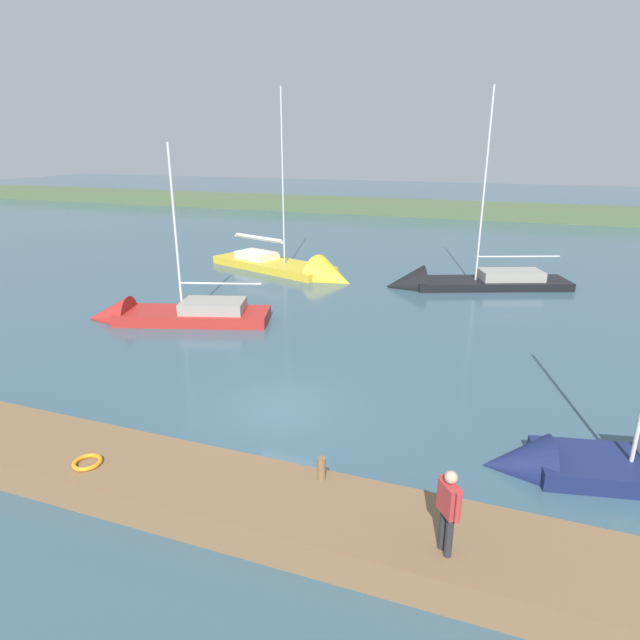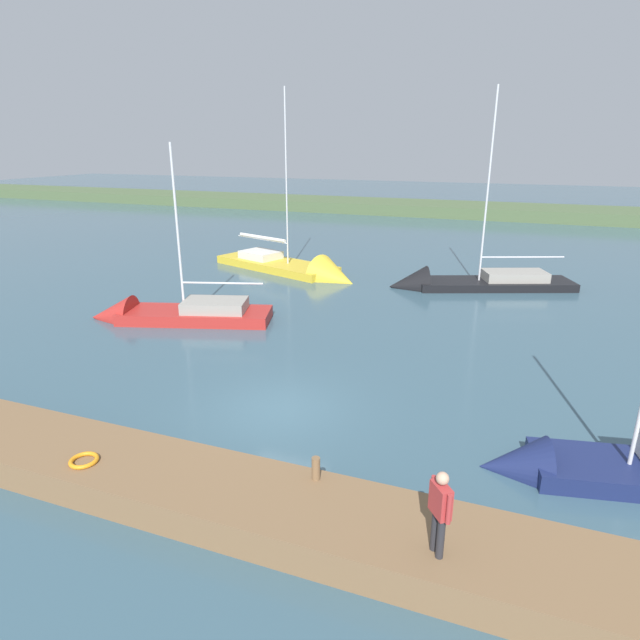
{
  "view_description": "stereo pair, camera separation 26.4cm",
  "coord_description": "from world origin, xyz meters",
  "px_view_note": "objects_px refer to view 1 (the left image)",
  "views": [
    {
      "loc": [
        -5.96,
        13.03,
        7.7
      ],
      "look_at": [
        0.11,
        -3.88,
        1.63
      ],
      "focal_mm": 29.59,
      "sensor_mm": 36.0,
      "label": 1
    },
    {
      "loc": [
        -6.21,
        12.94,
        7.7
      ],
      "look_at": [
        0.11,
        -3.88,
        1.63
      ],
      "focal_mm": 29.59,
      "sensor_mm": 36.0,
      "label": 2
    }
  ],
  "objects_px": {
    "person_on_dock": "(448,507)",
    "mooring_post_near": "(321,468)",
    "sailboat_far_right": "(165,318)",
    "sailboat_far_left": "(613,472)",
    "sailboat_inner_slip": "(297,272)",
    "sailboat_outer_mooring": "(459,284)",
    "life_ring_buoy": "(87,462)"
  },
  "relations": [
    {
      "from": "person_on_dock",
      "to": "mooring_post_near",
      "type": "bearing_deg",
      "value": -62.22
    },
    {
      "from": "sailboat_far_right",
      "to": "mooring_post_near",
      "type": "bearing_deg",
      "value": 121.55
    },
    {
      "from": "sailboat_far_right",
      "to": "person_on_dock",
      "type": "bearing_deg",
      "value": 124.45
    },
    {
      "from": "sailboat_far_left",
      "to": "sailboat_far_right",
      "type": "relative_size",
      "value": 0.89
    },
    {
      "from": "mooring_post_near",
      "to": "person_on_dock",
      "type": "bearing_deg",
      "value": 155.32
    },
    {
      "from": "mooring_post_near",
      "to": "sailboat_far_left",
      "type": "bearing_deg",
      "value": -151.21
    },
    {
      "from": "sailboat_inner_slip",
      "to": "sailboat_outer_mooring",
      "type": "bearing_deg",
      "value": 20.04
    },
    {
      "from": "sailboat_far_left",
      "to": "person_on_dock",
      "type": "xyz_separation_m",
      "value": [
        3.49,
        4.74,
        1.56
      ]
    },
    {
      "from": "sailboat_inner_slip",
      "to": "person_on_dock",
      "type": "height_order",
      "value": "sailboat_inner_slip"
    },
    {
      "from": "sailboat_inner_slip",
      "to": "life_ring_buoy",
      "type": "bearing_deg",
      "value": -60.73
    },
    {
      "from": "mooring_post_near",
      "to": "life_ring_buoy",
      "type": "height_order",
      "value": "mooring_post_near"
    },
    {
      "from": "sailboat_inner_slip",
      "to": "person_on_dock",
      "type": "relative_size",
      "value": 7.2
    },
    {
      "from": "life_ring_buoy",
      "to": "person_on_dock",
      "type": "height_order",
      "value": "person_on_dock"
    },
    {
      "from": "life_ring_buoy",
      "to": "sailboat_inner_slip",
      "type": "xyz_separation_m",
      "value": [
        3.6,
        -21.54,
        -0.71
      ]
    },
    {
      "from": "life_ring_buoy",
      "to": "sailboat_outer_mooring",
      "type": "relative_size",
      "value": 0.06
    },
    {
      "from": "sailboat_outer_mooring",
      "to": "person_on_dock",
      "type": "bearing_deg",
      "value": 73.81
    },
    {
      "from": "mooring_post_near",
      "to": "sailboat_far_left",
      "type": "relative_size",
      "value": 0.07
    },
    {
      "from": "person_on_dock",
      "to": "life_ring_buoy",
      "type": "bearing_deg",
      "value": -37.54
    },
    {
      "from": "sailboat_far_left",
      "to": "sailboat_inner_slip",
      "type": "xyz_separation_m",
      "value": [
        15.11,
        -16.8,
        -0.06
      ]
    },
    {
      "from": "sailboat_far_right",
      "to": "person_on_dock",
      "type": "distance_m",
      "value": 17.73
    },
    {
      "from": "sailboat_far_left",
      "to": "sailboat_inner_slip",
      "type": "height_order",
      "value": "sailboat_inner_slip"
    },
    {
      "from": "life_ring_buoy",
      "to": "sailboat_outer_mooring",
      "type": "distance_m",
      "value": 22.46
    },
    {
      "from": "sailboat_far_right",
      "to": "sailboat_inner_slip",
      "type": "distance_m",
      "value": 10.74
    },
    {
      "from": "life_ring_buoy",
      "to": "sailboat_inner_slip",
      "type": "height_order",
      "value": "sailboat_inner_slip"
    },
    {
      "from": "life_ring_buoy",
      "to": "sailboat_inner_slip",
      "type": "distance_m",
      "value": 21.85
    },
    {
      "from": "life_ring_buoy",
      "to": "person_on_dock",
      "type": "bearing_deg",
      "value": 180.0
    },
    {
      "from": "sailboat_far_right",
      "to": "person_on_dock",
      "type": "relative_size",
      "value": 5.18
    },
    {
      "from": "life_ring_buoy",
      "to": "sailboat_far_right",
      "type": "bearing_deg",
      "value": -62.34
    },
    {
      "from": "mooring_post_near",
      "to": "sailboat_inner_slip",
      "type": "height_order",
      "value": "sailboat_inner_slip"
    },
    {
      "from": "sailboat_outer_mooring",
      "to": "sailboat_far_left",
      "type": "distance_m",
      "value": 17.67
    },
    {
      "from": "sailboat_far_left",
      "to": "person_on_dock",
      "type": "height_order",
      "value": "sailboat_far_left"
    },
    {
      "from": "life_ring_buoy",
      "to": "sailboat_far_left",
      "type": "xyz_separation_m",
      "value": [
        -11.5,
        -4.74,
        -0.65
      ]
    }
  ]
}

